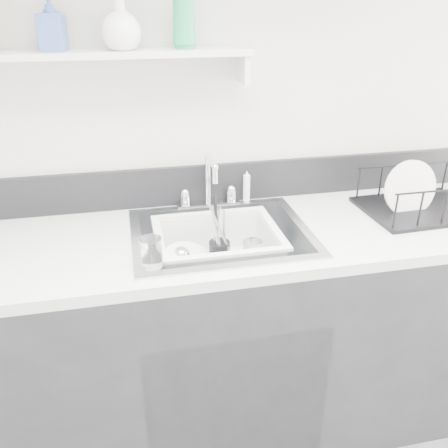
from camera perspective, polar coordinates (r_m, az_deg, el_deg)
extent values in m
cube|color=silver|center=(1.87, -2.32, 13.52)|extent=(3.50, 0.02, 2.60)
cube|color=#242427|center=(1.98, -0.31, -13.61)|extent=(3.20, 0.62, 0.88)
cube|color=silver|center=(1.72, -0.35, -1.69)|extent=(3.20, 0.62, 0.04)
cube|color=black|center=(1.95, -2.15, 4.86)|extent=(3.20, 0.02, 0.16)
cube|color=silver|center=(1.94, -1.89, 2.43)|extent=(0.26, 0.06, 0.02)
cylinder|color=silver|center=(1.92, -4.70, 2.93)|extent=(0.04, 0.04, 0.05)
cylinder|color=silver|center=(1.95, 0.85, 3.39)|extent=(0.04, 0.04, 0.05)
cylinder|color=silver|center=(1.90, -1.94, 5.26)|extent=(0.02, 0.02, 0.20)
cylinder|color=silver|center=(1.80, -1.55, 7.58)|extent=(0.02, 0.15, 0.02)
cylinder|color=white|center=(1.95, 2.73, 4.49)|extent=(0.03, 0.03, 0.14)
cube|color=silver|center=(1.74, -14.14, 19.26)|extent=(1.00, 0.16, 0.02)
cube|color=silver|center=(1.80, 2.29, 18.23)|extent=(0.02, 0.14, 0.10)
cylinder|color=white|center=(1.76, -3.82, -5.76)|extent=(0.22, 0.22, 0.01)
cylinder|color=white|center=(1.76, -3.70, -5.29)|extent=(0.21, 0.21, 0.01)
cylinder|color=white|center=(1.74, -4.19, -4.54)|extent=(0.24, 0.23, 0.09)
cylinder|color=black|center=(1.79, -0.55, -3.58)|extent=(0.08, 0.08, 0.10)
cylinder|color=silver|center=(1.76, -1.01, -0.92)|extent=(0.01, 0.05, 0.20)
cylinder|color=silver|center=(1.75, -0.06, -1.39)|extent=(0.02, 0.04, 0.18)
cylinder|color=black|center=(1.74, -0.92, -0.40)|extent=(0.01, 0.06, 0.22)
cylinder|color=white|center=(1.79, 3.45, -3.59)|extent=(0.09, 0.09, 0.11)
cylinder|color=white|center=(1.51, -8.74, -3.39)|extent=(0.09, 0.09, 0.10)
imported|color=white|center=(1.73, 3.09, -6.15)|extent=(0.12, 0.12, 0.03)
imported|color=#4460B3|center=(1.74, -20.06, 21.77)|extent=(0.09, 0.09, 0.17)
imported|color=white|center=(1.71, -12.33, 22.53)|extent=(0.15, 0.15, 0.17)
imported|color=#209E60|center=(1.73, -4.88, 23.80)|extent=(0.08, 0.08, 0.21)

